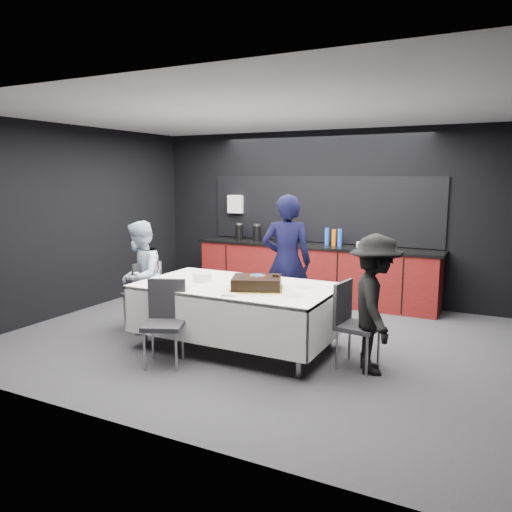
{
  "coord_description": "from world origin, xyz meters",
  "views": [
    {
      "loc": [
        2.83,
        -5.45,
        2.05
      ],
      "look_at": [
        0.0,
        0.1,
        1.05
      ],
      "focal_mm": 35.0,
      "sensor_mm": 36.0,
      "label": 1
    }
  ],
  "objects": [
    {
      "name": "kitchenette",
      "position": [
        -0.02,
        2.22,
        0.54
      ],
      "size": [
        4.1,
        0.64,
        2.05
      ],
      "color": "#5A0E0E",
      "rests_on": "ground"
    },
    {
      "name": "loose_plate_right_a",
      "position": [
        0.75,
        -0.16,
        0.78
      ],
      "size": [
        0.19,
        0.19,
        0.01
      ],
      "primitive_type": "cylinder",
      "color": "white",
      "rests_on": "party_table"
    },
    {
      "name": "cake_assembly",
      "position": [
        0.33,
        -0.52,
        0.85
      ],
      "size": [
        0.72,
        0.66,
        0.18
      ],
      "color": "yellow",
      "rests_on": "party_table"
    },
    {
      "name": "champagne_flute",
      "position": [
        -1.02,
        -0.57,
        0.94
      ],
      "size": [
        0.06,
        0.06,
        0.22
      ],
      "color": "white",
      "rests_on": "party_table"
    },
    {
      "name": "chair_near",
      "position": [
        -0.47,
        -1.18,
        0.53
      ],
      "size": [
        0.55,
        0.55,
        0.92
      ],
      "color": "#29292D",
      "rests_on": "ground"
    },
    {
      "name": "loose_plate_far",
      "position": [
        -0.05,
        -0.01,
        0.78
      ],
      "size": [
        0.22,
        0.22,
        0.01
      ],
      "primitive_type": "cylinder",
      "color": "white",
      "rests_on": "party_table"
    },
    {
      "name": "loose_plate_right_b",
      "position": [
        0.82,
        -0.59,
        0.78
      ],
      "size": [
        0.22,
        0.22,
        0.01
      ],
      "primitive_type": "cylinder",
      "color": "white",
      "rests_on": "party_table"
    },
    {
      "name": "chair_left",
      "position": [
        -1.49,
        -0.31,
        0.53
      ],
      "size": [
        0.55,
        0.55,
        0.92
      ],
      "color": "#29292D",
      "rests_on": "ground"
    },
    {
      "name": "person_right",
      "position": [
        1.64,
        -0.4,
        0.73
      ],
      "size": [
        0.87,
        1.08,
        1.47
      ],
      "primitive_type": "imported",
      "rotation": [
        0.0,
        0.0,
        1.96
      ],
      "color": "black",
      "rests_on": "ground"
    },
    {
      "name": "chair_right",
      "position": [
        1.39,
        -0.34,
        0.53
      ],
      "size": [
        0.47,
        0.47,
        0.92
      ],
      "color": "#29292D",
      "rests_on": "ground"
    },
    {
      "name": "fork_pile",
      "position": [
        0.2,
        -0.93,
        0.79
      ],
      "size": [
        0.18,
        0.15,
        0.02
      ],
      "primitive_type": "cube",
      "rotation": [
        0.0,
        0.0,
        0.4
      ],
      "color": "white",
      "rests_on": "party_table"
    },
    {
      "name": "person_center",
      "position": [
        0.2,
        0.62,
        0.91
      ],
      "size": [
        0.77,
        0.64,
        1.82
      ],
      "primitive_type": "imported",
      "rotation": [
        0.0,
        0.0,
        3.5
      ],
      "color": "black",
      "rests_on": "ground"
    },
    {
      "name": "plate_stack",
      "position": [
        -0.48,
        -0.41,
        0.83
      ],
      "size": [
        0.24,
        0.24,
        0.1
      ],
      "primitive_type": "cylinder",
      "color": "white",
      "rests_on": "party_table"
    },
    {
      "name": "room_shell",
      "position": [
        0.0,
        0.0,
        1.86
      ],
      "size": [
        6.04,
        5.04,
        2.82
      ],
      "color": "white",
      "rests_on": "ground"
    },
    {
      "name": "person_left",
      "position": [
        -1.46,
        -0.4,
        0.74
      ],
      "size": [
        0.81,
        0.89,
        1.47
      ],
      "primitive_type": "imported",
      "rotation": [
        0.0,
        0.0,
        -1.13
      ],
      "color": "silver",
      "rests_on": "ground"
    },
    {
      "name": "loose_plate_near",
      "position": [
        -0.46,
        -0.86,
        0.78
      ],
      "size": [
        0.21,
        0.21,
        0.01
      ],
      "primitive_type": "cylinder",
      "color": "white",
      "rests_on": "party_table"
    },
    {
      "name": "party_table",
      "position": [
        0.0,
        -0.4,
        0.64
      ],
      "size": [
        2.32,
        1.32,
        0.78
      ],
      "color": "#99999E",
      "rests_on": "ground"
    },
    {
      "name": "ground",
      "position": [
        0.0,
        0.0,
        0.0
      ],
      "size": [
        6.0,
        6.0,
        0.0
      ],
      "primitive_type": "plane",
      "color": "#3E3E42",
      "rests_on": "ground"
    }
  ]
}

